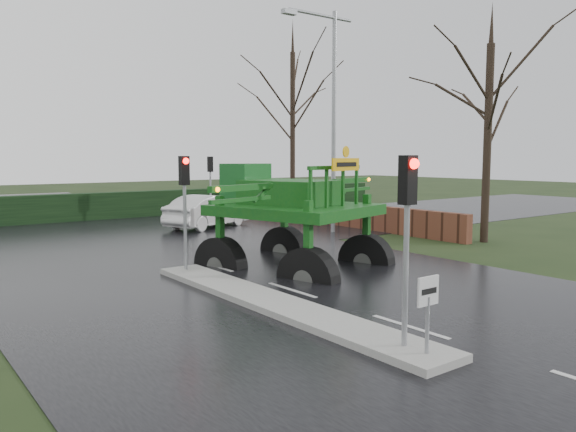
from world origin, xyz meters
TOP-DOWN VIEW (x-y plane):
  - ground at (0.00, 0.00)m, footprint 140.00×140.00m
  - road_main at (0.00, 10.00)m, footprint 14.00×80.00m
  - road_cross at (0.00, 16.00)m, footprint 80.00×12.00m
  - median_island at (-1.30, 3.00)m, footprint 1.20×10.00m
  - hedge_row at (0.00, 24.00)m, footprint 44.00×0.90m
  - brick_wall at (10.50, 16.00)m, footprint 0.40×20.00m
  - keep_left_sign at (-1.30, -1.50)m, footprint 0.50×0.07m
  - traffic_signal_near at (-1.30, -1.01)m, footprint 0.26×0.33m
  - traffic_signal_mid at (-1.30, 7.49)m, footprint 0.26×0.33m
  - traffic_signal_far at (6.50, 20.01)m, footprint 0.26×0.33m
  - street_light_right at (8.19, 12.00)m, footprint 3.85×0.30m
  - tree_right_near at (11.50, 6.00)m, footprint 5.60×5.60m
  - tree_right_far at (13.00, 21.00)m, footprint 7.00×7.00m
  - crop_sprayer at (1.08, 4.94)m, footprint 8.23×6.21m
  - white_sedan at (4.67, 16.96)m, footprint 5.19×3.45m

SIDE VIEW (x-z plane):
  - ground at x=0.00m, z-range 0.00..0.00m
  - white_sedan at x=4.67m, z-range -0.81..0.81m
  - road_main at x=0.00m, z-range -0.01..0.01m
  - road_cross at x=0.00m, z-range 0.00..0.02m
  - median_island at x=-1.30m, z-range 0.01..0.17m
  - brick_wall at x=10.50m, z-range 0.00..1.20m
  - hedge_row at x=0.00m, z-range 0.00..1.50m
  - keep_left_sign at x=-1.30m, z-range 0.38..1.73m
  - crop_sprayer at x=1.08m, z-range -0.13..4.64m
  - traffic_signal_near at x=-1.30m, z-range 0.83..4.35m
  - traffic_signal_mid at x=-1.30m, z-range 0.83..4.35m
  - traffic_signal_far at x=6.50m, z-range 0.83..4.35m
  - tree_right_near at x=11.50m, z-range 0.38..10.02m
  - street_light_right at x=8.19m, z-range 0.99..10.99m
  - tree_right_far at x=13.00m, z-range 0.47..12.52m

